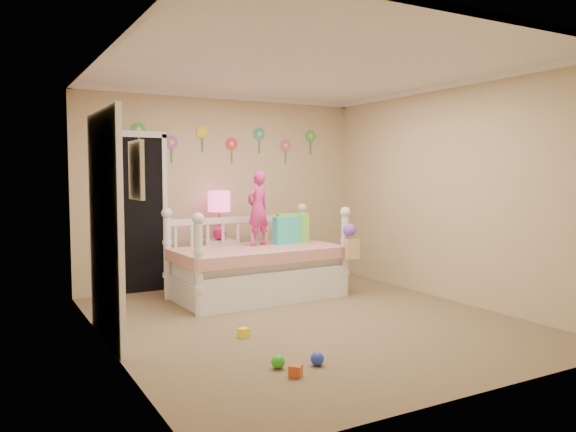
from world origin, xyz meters
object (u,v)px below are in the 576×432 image
nightstand (220,264)px  daybed (257,252)px  child (258,208)px  table_lamp (219,207)px

nightstand → daybed: bearing=-66.0°
child → nightstand: size_ratio=1.43×
daybed → child: 0.55m
child → daybed: bearing=39.6°
daybed → nightstand: (-0.21, 0.72, -0.24)m
child → table_lamp: child is taller
daybed → nightstand: size_ratio=3.17×
nightstand → table_lamp: 0.76m
table_lamp → daybed: bearing=-73.9°
child → nightstand: bearing=-84.8°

